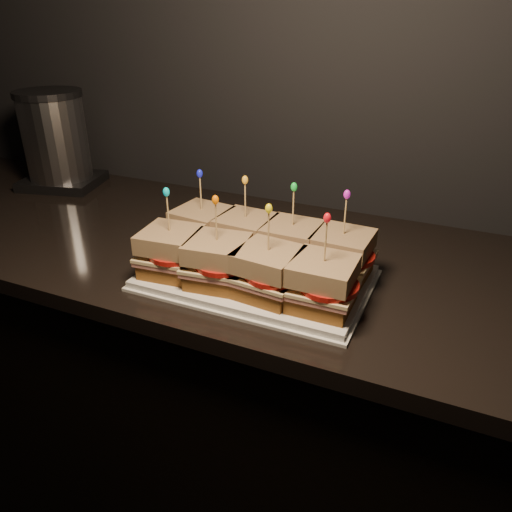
% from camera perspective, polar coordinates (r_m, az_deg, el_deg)
% --- Properties ---
extents(wall_back, '(4.00, 0.04, 2.70)m').
position_cam_1_polar(wall_back, '(1.22, 12.19, 22.97)').
color(wall_back, black).
rests_on(wall_back, ground).
extents(cabinet, '(2.62, 0.59, 0.91)m').
position_cam_1_polar(cabinet, '(1.39, -3.72, -17.05)').
color(cabinet, black).
rests_on(cabinet, ground).
extents(granite_slab, '(2.66, 0.63, 0.03)m').
position_cam_1_polar(granite_slab, '(1.12, -4.43, 0.74)').
color(granite_slab, black).
rests_on(granite_slab, cabinet).
extents(platter, '(0.41, 0.26, 0.02)m').
position_cam_1_polar(platter, '(0.95, 0.00, -2.48)').
color(platter, white).
rests_on(platter, granite_slab).
extents(platter_rim, '(0.42, 0.27, 0.01)m').
position_cam_1_polar(platter_rim, '(0.95, 0.00, -2.80)').
color(platter_rim, white).
rests_on(platter_rim, granite_slab).
extents(sandwich_0_bread_bot, '(0.11, 0.11, 0.03)m').
position_cam_1_polar(sandwich_0_bread_bot, '(1.05, -6.05, 1.68)').
color(sandwich_0_bread_bot, '#5F3612').
rests_on(sandwich_0_bread_bot, platter).
extents(sandwich_0_ham, '(0.12, 0.12, 0.01)m').
position_cam_1_polar(sandwich_0_ham, '(1.04, -6.10, 2.57)').
color(sandwich_0_ham, '#BB6258').
rests_on(sandwich_0_ham, sandwich_0_bread_bot).
extents(sandwich_0_cheese, '(0.12, 0.12, 0.01)m').
position_cam_1_polar(sandwich_0_cheese, '(1.04, -6.12, 2.92)').
color(sandwich_0_cheese, beige).
rests_on(sandwich_0_cheese, sandwich_0_ham).
extents(sandwich_0_tomato, '(0.10, 0.10, 0.01)m').
position_cam_1_polar(sandwich_0_tomato, '(1.02, -5.72, 3.07)').
color(sandwich_0_tomato, '#AD1710').
rests_on(sandwich_0_tomato, sandwich_0_cheese).
extents(sandwich_0_bread_top, '(0.11, 0.11, 0.03)m').
position_cam_1_polar(sandwich_0_bread_top, '(1.02, -6.20, 4.42)').
color(sandwich_0_bread_top, '#58260C').
rests_on(sandwich_0_bread_top, sandwich_0_tomato).
extents(sandwich_0_pick, '(0.00, 0.00, 0.09)m').
position_cam_1_polar(sandwich_0_pick, '(1.01, -6.33, 6.91)').
color(sandwich_0_pick, tan).
rests_on(sandwich_0_pick, sandwich_0_bread_top).
extents(sandwich_0_frill, '(0.01, 0.01, 0.02)m').
position_cam_1_polar(sandwich_0_frill, '(0.99, -6.46, 9.35)').
color(sandwich_0_frill, '#161BD8').
rests_on(sandwich_0_frill, sandwich_0_pick).
extents(sandwich_1_bread_bot, '(0.11, 0.11, 0.03)m').
position_cam_1_polar(sandwich_1_bread_bot, '(1.00, -1.18, 0.72)').
color(sandwich_1_bread_bot, '#5F3612').
rests_on(sandwich_1_bread_bot, platter).
extents(sandwich_1_ham, '(0.12, 0.11, 0.01)m').
position_cam_1_polar(sandwich_1_ham, '(1.00, -1.19, 1.64)').
color(sandwich_1_ham, '#BB6258').
rests_on(sandwich_1_ham, sandwich_1_bread_bot).
extents(sandwich_1_cheese, '(0.12, 0.11, 0.01)m').
position_cam_1_polar(sandwich_1_cheese, '(0.99, -1.20, 2.00)').
color(sandwich_1_cheese, beige).
rests_on(sandwich_1_cheese, sandwich_1_ham).
extents(sandwich_1_tomato, '(0.10, 0.10, 0.01)m').
position_cam_1_polar(sandwich_1_tomato, '(0.98, -0.71, 2.15)').
color(sandwich_1_tomato, '#AD1710').
rests_on(sandwich_1_tomato, sandwich_1_cheese).
extents(sandwich_1_bread_top, '(0.11, 0.11, 0.03)m').
position_cam_1_polar(sandwich_1_bread_top, '(0.98, -1.21, 3.56)').
color(sandwich_1_bread_top, '#58260C').
rests_on(sandwich_1_bread_top, sandwich_1_tomato).
extents(sandwich_1_pick, '(0.00, 0.00, 0.09)m').
position_cam_1_polar(sandwich_1_pick, '(0.96, -1.24, 6.14)').
color(sandwich_1_pick, tan).
rests_on(sandwich_1_pick, sandwich_1_bread_top).
extents(sandwich_1_frill, '(0.01, 0.01, 0.02)m').
position_cam_1_polar(sandwich_1_frill, '(0.95, -1.27, 8.69)').
color(sandwich_1_frill, '#FDAD25').
rests_on(sandwich_1_frill, sandwich_1_pick).
extents(sandwich_2_bread_bot, '(0.10, 0.10, 0.03)m').
position_cam_1_polar(sandwich_2_bread_bot, '(0.97, 4.06, -0.33)').
color(sandwich_2_bread_bot, '#5F3612').
rests_on(sandwich_2_bread_bot, platter).
extents(sandwich_2_ham, '(0.11, 0.11, 0.01)m').
position_cam_1_polar(sandwich_2_ham, '(0.96, 4.10, 0.62)').
color(sandwich_2_ham, '#BB6258').
rests_on(sandwich_2_ham, sandwich_2_bread_bot).
extents(sandwich_2_cheese, '(0.11, 0.11, 0.01)m').
position_cam_1_polar(sandwich_2_cheese, '(0.96, 4.11, 1.00)').
color(sandwich_2_cheese, beige).
rests_on(sandwich_2_cheese, sandwich_2_ham).
extents(sandwich_2_tomato, '(0.10, 0.10, 0.01)m').
position_cam_1_polar(sandwich_2_tomato, '(0.95, 4.68, 1.13)').
color(sandwich_2_tomato, '#AD1710').
rests_on(sandwich_2_tomato, sandwich_2_cheese).
extents(sandwich_2_bread_top, '(0.10, 0.10, 0.03)m').
position_cam_1_polar(sandwich_2_bread_top, '(0.95, 4.17, 2.59)').
color(sandwich_2_bread_top, '#58260C').
rests_on(sandwich_2_bread_top, sandwich_2_tomato).
extents(sandwich_2_pick, '(0.00, 0.00, 0.09)m').
position_cam_1_polar(sandwich_2_pick, '(0.93, 4.26, 5.26)').
color(sandwich_2_pick, tan).
rests_on(sandwich_2_pick, sandwich_2_bread_top).
extents(sandwich_2_frill, '(0.01, 0.01, 0.02)m').
position_cam_1_polar(sandwich_2_frill, '(0.91, 4.36, 7.88)').
color(sandwich_2_frill, green).
rests_on(sandwich_2_frill, sandwich_2_pick).
extents(sandwich_3_bread_bot, '(0.10, 0.10, 0.03)m').
position_cam_1_polar(sandwich_3_bread_bot, '(0.95, 9.64, -1.43)').
color(sandwich_3_bread_bot, '#5F3612').
rests_on(sandwich_3_bread_bot, platter).
extents(sandwich_3_ham, '(0.11, 0.11, 0.01)m').
position_cam_1_polar(sandwich_3_ham, '(0.94, 9.72, -0.47)').
color(sandwich_3_ham, '#BB6258').
rests_on(sandwich_3_ham, sandwich_3_bread_bot).
extents(sandwich_3_cheese, '(0.12, 0.11, 0.01)m').
position_cam_1_polar(sandwich_3_cheese, '(0.93, 9.75, -0.08)').
color(sandwich_3_cheese, beige).
rests_on(sandwich_3_cheese, sandwich_3_ham).
extents(sandwich_3_tomato, '(0.10, 0.10, 0.01)m').
position_cam_1_polar(sandwich_3_tomato, '(0.92, 10.40, 0.04)').
color(sandwich_3_tomato, '#AD1710').
rests_on(sandwich_3_tomato, sandwich_3_cheese).
extents(sandwich_3_bread_top, '(0.11, 0.11, 0.03)m').
position_cam_1_polar(sandwich_3_bread_top, '(0.92, 9.89, 1.54)').
color(sandwich_3_bread_top, '#58260C').
rests_on(sandwich_3_bread_top, sandwich_3_tomato).
extents(sandwich_3_pick, '(0.00, 0.00, 0.09)m').
position_cam_1_polar(sandwich_3_pick, '(0.90, 10.12, 4.26)').
color(sandwich_3_pick, tan).
rests_on(sandwich_3_pick, sandwich_3_bread_top).
extents(sandwich_3_frill, '(0.01, 0.01, 0.02)m').
position_cam_1_polar(sandwich_3_frill, '(0.89, 10.36, 6.94)').
color(sandwich_3_frill, '#D41BC7').
rests_on(sandwich_3_frill, sandwich_3_pick).
extents(sandwich_4_bread_bot, '(0.11, 0.11, 0.03)m').
position_cam_1_polar(sandwich_4_bread_bot, '(0.96, -9.52, -1.06)').
color(sandwich_4_bread_bot, '#5F3612').
rests_on(sandwich_4_bread_bot, platter).
extents(sandwich_4_ham, '(0.12, 0.12, 0.01)m').
position_cam_1_polar(sandwich_4_ham, '(0.95, -9.60, -0.11)').
color(sandwich_4_ham, '#BB6258').
rests_on(sandwich_4_ham, sandwich_4_bread_bot).
extents(sandwich_4_cheese, '(0.12, 0.12, 0.01)m').
position_cam_1_polar(sandwich_4_cheese, '(0.95, -9.63, 0.27)').
color(sandwich_4_cheese, beige).
rests_on(sandwich_4_cheese, sandwich_4_ham).
extents(sandwich_4_tomato, '(0.10, 0.10, 0.01)m').
position_cam_1_polar(sandwich_4_tomato, '(0.93, -9.25, 0.40)').
color(sandwich_4_tomato, '#AD1710').
rests_on(sandwich_4_tomato, sandwich_4_cheese).
extents(sandwich_4_bread_top, '(0.11, 0.11, 0.03)m').
position_cam_1_polar(sandwich_4_bread_top, '(0.93, -9.77, 1.88)').
color(sandwich_4_bread_top, '#58260C').
rests_on(sandwich_4_bread_top, sandwich_4_tomato).
extents(sandwich_4_pick, '(0.00, 0.00, 0.09)m').
position_cam_1_polar(sandwich_4_pick, '(0.91, -10.00, 4.57)').
color(sandwich_4_pick, tan).
rests_on(sandwich_4_pick, sandwich_4_bread_top).
extents(sandwich_4_frill, '(0.01, 0.01, 0.02)m').
position_cam_1_polar(sandwich_4_frill, '(0.90, -10.22, 7.22)').
color(sandwich_4_frill, '#04B7C4').
rests_on(sandwich_4_frill, sandwich_4_pick).
extents(sandwich_5_bread_bot, '(0.11, 0.11, 0.03)m').
position_cam_1_polar(sandwich_5_bread_bot, '(0.91, -4.33, -2.25)').
color(sandwich_5_bread_bot, '#5F3612').
rests_on(sandwich_5_bread_bot, platter).
extents(sandwich_5_ham, '(0.12, 0.12, 0.01)m').
position_cam_1_polar(sandwich_5_ham, '(0.90, -4.37, -1.26)').
color(sandwich_5_ham, '#BB6258').
rests_on(sandwich_5_ham, sandwich_5_bread_bot).
extents(sandwich_5_cheese, '(0.12, 0.12, 0.01)m').
position_cam_1_polar(sandwich_5_cheese, '(0.90, -4.39, -0.87)').
color(sandwich_5_cheese, beige).
rests_on(sandwich_5_cheese, sandwich_5_ham).
extents(sandwich_5_tomato, '(0.10, 0.10, 0.01)m').
position_cam_1_polar(sandwich_5_tomato, '(0.89, -3.90, -0.75)').
color(sandwich_5_tomato, '#AD1710').
rests_on(sandwich_5_tomato, sandwich_5_cheese).
extents(sandwich_5_bread_top, '(0.11, 0.11, 0.03)m').
position_cam_1_polar(sandwich_5_bread_top, '(0.89, -4.45, 0.81)').
color(sandwich_5_bread_top, '#58260C').
rests_on(sandwich_5_bread_top, sandwich_5_tomato).
extents(sandwich_5_pick, '(0.00, 0.00, 0.09)m').
position_cam_1_polar(sandwich_5_pick, '(0.87, -4.56, 3.63)').
color(sandwich_5_pick, tan).
rests_on(sandwich_5_pick, sandwich_5_bread_top).
extents(sandwich_5_frill, '(0.01, 0.01, 0.02)m').
position_cam_1_polar(sandwich_5_frill, '(0.85, -4.67, 6.42)').
color(sandwich_5_frill, '#EA6601').
rests_on(sandwich_5_frill, sandwich_5_pick).
extents(sandwich_6_bread_bot, '(0.11, 0.11, 0.03)m').
position_cam_1_polar(sandwich_6_bread_bot, '(0.87, 1.36, -3.53)').
color(sandwich_6_bread_bot, '#5F3612').
rests_on(sandwich_6_bread_bot, platter).
extents(sandwich_6_ham, '(0.12, 0.12, 0.01)m').
position_cam_1_polar(sandwich_6_ham, '(0.87, 1.37, -2.51)').
color(sandwich_6_ham, '#BB6258').
rests_on(sandwich_6_ham, sandwich_6_bread_bot).
extents(sandwich_6_cheese, '(0.12, 0.12, 0.01)m').
position_cam_1_polar(sandwich_6_cheese, '(0.86, 1.38, -2.11)').
color(sandwich_6_cheese, beige).
rests_on(sandwich_6_cheese, sandwich_6_ham).
extents(sandwich_6_tomato, '(0.10, 0.10, 0.01)m').
position_cam_1_polar(sandwich_6_tomato, '(0.85, 1.97, -2.00)').
color(sandwich_6_tomato, '#AD1710').
rests_on(sandwich_6_tomato, sandwich_6_cheese).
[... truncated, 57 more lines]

